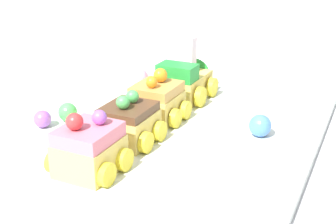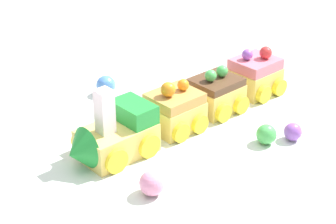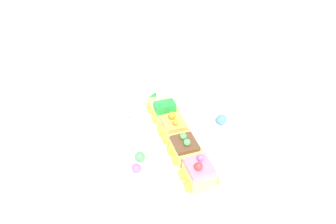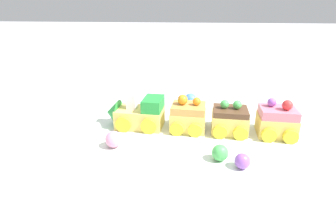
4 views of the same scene
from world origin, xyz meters
name	(u,v)px [view 4 (image 4 of 4)]	position (x,y,z in m)	size (l,w,h in m)	color
ground_plane	(195,135)	(0.00, 0.00, 0.00)	(10.00, 10.00, 0.00)	#B2B2B7
display_board	(195,132)	(0.00, 0.00, 0.01)	(0.72, 0.43, 0.01)	silver
cake_train_locomotive	(136,113)	(0.12, 0.00, 0.04)	(0.11, 0.08, 0.09)	#EACC66
cake_car_caramel	(188,117)	(0.02, 0.00, 0.04)	(0.07, 0.07, 0.07)	#EACC66
cake_car_chocolate	(230,120)	(-0.06, 0.00, 0.04)	(0.07, 0.07, 0.06)	#EACC66
cake_car_strawberry	(277,122)	(-0.15, 0.00, 0.04)	(0.07, 0.07, 0.07)	#EACC66
gumball_purple	(242,161)	(-0.07, 0.12, 0.02)	(0.02, 0.02, 0.02)	#9956C6
gumball_green	(220,153)	(-0.04, 0.11, 0.02)	(0.03, 0.03, 0.03)	#4CBC56
gumball_blue	(190,99)	(0.02, -0.14, 0.03)	(0.03, 0.03, 0.03)	#4C84E0
gumball_pink	(114,139)	(0.13, 0.09, 0.03)	(0.03, 0.03, 0.03)	pink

